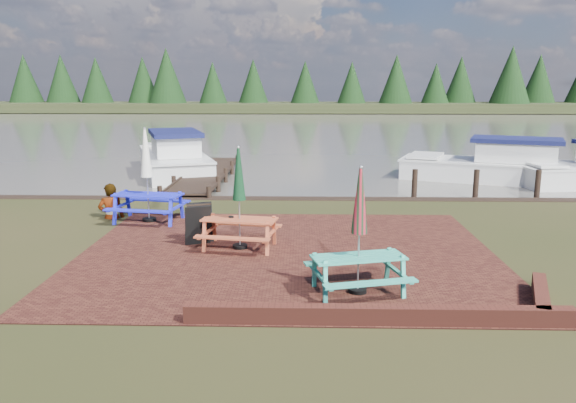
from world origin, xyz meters
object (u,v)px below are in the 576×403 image
Objects in this scene: picnic_table_red at (239,214)px; picnic_table_blue at (148,190)px; boat_near at (496,167)px; jetty at (207,174)px; boat_jetty at (174,159)px; picnic_table_teal at (359,250)px; chalkboard at (199,224)px; person at (109,184)px.

picnic_table_red is 3.67m from picnic_table_blue.
boat_near is at bearing 57.84° from picnic_table_red.
boat_jetty is (-1.74, 1.98, 0.31)m from jetty.
picnic_table_red reaches higher than jetty.
boat_near is at bearing -26.05° from boat_jetty.
chalkboard is (-3.36, 3.03, -0.31)m from picnic_table_teal.
picnic_table_blue reaches higher than boat_near.
picnic_table_teal is 14.61m from boat_near.
boat_near is (6.75, 12.95, -0.41)m from picnic_table_teal.
picnic_table_red is 4.80m from person.
picnic_table_teal is 15.95m from boat_jetty.
picnic_table_teal reaches higher than jetty.
boat_jetty is 1.01× the size of boat_near.
picnic_table_teal is 3.59m from picnic_table_red.
picnic_table_blue is (-5.11, 5.13, 0.09)m from picnic_table_teal.
picnic_table_blue is at bearing -100.53° from boat_jetty.
person is at bearing 140.78° from boat_near.
picnic_table_blue reaches higher than jetty.
person is at bearing 118.78° from chalkboard.
picnic_table_teal is 13.46m from jetty.
picnic_table_blue is at bearing -92.31° from jetty.
picnic_table_blue is at bearing 120.47° from picnic_table_teal.
jetty is at bearing 112.93° from boat_near.
picnic_table_red is 10.20m from jetty.
jetty is (-4.81, 12.56, -0.68)m from picnic_table_teal.
picnic_table_red is at bearing -32.53° from picnic_table_blue.
chalkboard is (-0.97, 0.35, -0.32)m from picnic_table_red.
jetty is 4.72× the size of person.
boat_jetty is at bearing 118.85° from picnic_table_red.
boat_near is (9.14, 10.27, -0.43)m from picnic_table_red.
picnic_table_red is 1.19× the size of person.
person is (-1.15, 0.37, 0.09)m from picnic_table_blue.
boat_jetty reaches higher than boat_near.
boat_near is at bearing 48.05° from picnic_table_teal.
picnic_table_teal is 2.40× the size of chalkboard.
picnic_table_red is at bearing -89.89° from boat_jetty.
boat_near reaches higher than chalkboard.
chalkboard is 0.12× the size of boat_jetty.
picnic_table_red is 13.75m from boat_near.
boat_jetty is at bearing 108.19° from picnic_table_blue.
jetty is 1.19× the size of boat_jetty.
picnic_table_blue is 1.30× the size of person.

